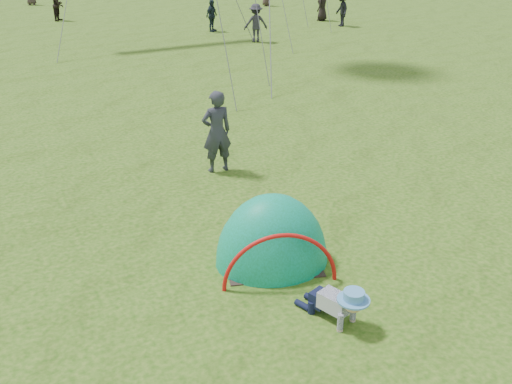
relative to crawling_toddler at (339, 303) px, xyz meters
name	(u,v)px	position (x,y,z in m)	size (l,w,h in m)	color
ground	(378,281)	(1.16, 0.53, -0.32)	(140.00, 140.00, 0.00)	#19450A
crawling_toddler	(339,303)	(0.00, 0.00, 0.00)	(0.58, 0.84, 0.64)	black
popup_tent	(272,261)	(-0.06, 1.83, -0.32)	(1.89, 1.56, 2.45)	#0C7635
standing_adult	(217,132)	(0.75, 5.79, 0.62)	(0.69, 0.45, 1.88)	#2A2C35
crowd_person_1	(58,5)	(1.82, 30.23, 0.56)	(0.85, 0.66, 1.75)	black
crowd_person_3	(342,9)	(15.04, 20.98, 0.57)	(1.16, 0.66, 1.79)	black
crowd_person_9	(256,23)	(8.82, 19.20, 0.55)	(1.12, 0.65, 1.74)	#26252E
crowd_person_10	(322,5)	(15.23, 23.11, 0.55)	(0.85, 0.55, 1.73)	black
crowd_person_14	(212,16)	(8.11, 22.72, 0.48)	(0.94, 0.39, 1.60)	#19242C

